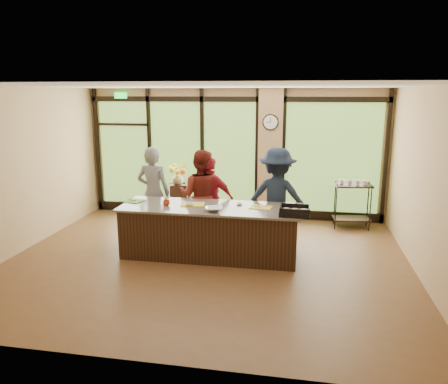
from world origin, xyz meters
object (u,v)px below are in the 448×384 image
at_px(cook_right, 277,198).
at_px(flower_stand, 178,200).
at_px(island_base, 210,232).
at_px(roasting_pan, 295,213).
at_px(cook_left, 154,193).
at_px(bar_cart, 352,199).

height_order(cook_right, flower_stand, cook_right).
xyz_separation_m(island_base, cook_right, (1.14, 0.76, 0.51)).
distance_m(roasting_pan, flower_stand, 3.91).
bearing_deg(island_base, cook_left, 149.05).
bearing_deg(bar_cart, cook_left, -168.44).
height_order(roasting_pan, flower_stand, roasting_pan).
height_order(island_base, roasting_pan, roasting_pan).
bearing_deg(island_base, flower_stand, 118.61).
xyz_separation_m(cook_left, flower_stand, (0.04, 1.56, -0.54)).
height_order(cook_right, bar_cart, cook_right).
height_order(island_base, cook_left, cook_left).
relative_size(cook_left, roasting_pan, 3.82).
bearing_deg(roasting_pan, bar_cart, 67.62).
bearing_deg(cook_right, island_base, 38.37).
bearing_deg(cook_left, cook_right, -176.28).
height_order(roasting_pan, bar_cart, bar_cart).
height_order(cook_left, cook_right, cook_right).
distance_m(cook_left, roasting_pan, 3.04).
bearing_deg(island_base, roasting_pan, -12.04).
height_order(cook_left, bar_cart, cook_left).
relative_size(cook_right, flower_stand, 2.40).
bearing_deg(roasting_pan, island_base, 170.88).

